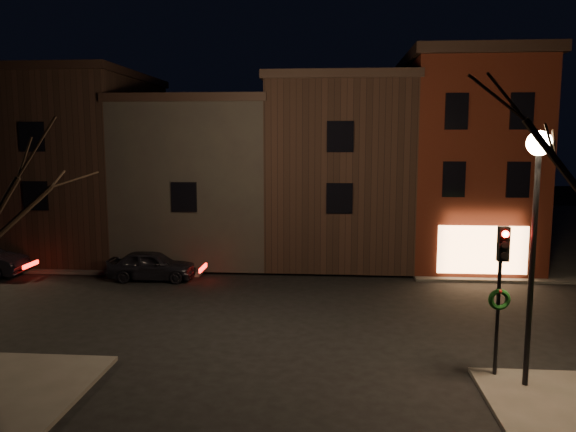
% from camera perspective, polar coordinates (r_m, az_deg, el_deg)
% --- Properties ---
extents(ground, '(120.00, 120.00, 0.00)m').
position_cam_1_polar(ground, '(21.21, 1.16, -9.75)').
color(ground, black).
rests_on(ground, ground).
extents(sidewalk_far_left, '(30.00, 30.00, 0.12)m').
position_cam_1_polar(sidewalk_far_left, '(45.88, -22.96, -0.77)').
color(sidewalk_far_left, '#2D2B28').
rests_on(sidewalk_far_left, ground).
extents(corner_building, '(6.50, 8.50, 10.50)m').
position_cam_1_polar(corner_building, '(30.45, 17.60, 5.56)').
color(corner_building, '#4B180D').
rests_on(corner_building, ground).
extents(row_building_a, '(7.30, 10.30, 9.40)m').
position_cam_1_polar(row_building_a, '(30.73, 5.18, 4.85)').
color(row_building_a, black).
rests_on(row_building_a, ground).
extents(row_building_b, '(7.80, 10.30, 8.40)m').
position_cam_1_polar(row_building_b, '(31.54, -8.15, 3.96)').
color(row_building_b, black).
rests_on(row_building_b, ground).
extents(row_building_c, '(7.30, 10.30, 9.90)m').
position_cam_1_polar(row_building_c, '(33.85, -20.28, 5.09)').
color(row_building_c, black).
rests_on(row_building_c, ground).
extents(street_lamp_near, '(0.60, 0.60, 6.48)m').
position_cam_1_polar(street_lamp_near, '(15.09, 23.94, 2.51)').
color(street_lamp_near, black).
rests_on(street_lamp_near, sidewalk_near_right).
extents(traffic_signal, '(0.58, 0.38, 4.05)m').
position_cam_1_polar(traffic_signal, '(15.74, 20.80, -5.89)').
color(traffic_signal, black).
rests_on(traffic_signal, sidewalk_near_right).
extents(parked_car_a, '(4.03, 1.70, 1.36)m').
position_cam_1_polar(parked_car_a, '(26.50, -13.68, -4.88)').
color(parked_car_a, black).
rests_on(parked_car_a, ground).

